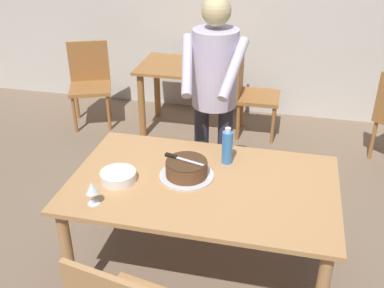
% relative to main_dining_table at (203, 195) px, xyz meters
% --- Properties ---
extents(ground_plane, '(14.00, 14.00, 0.00)m').
position_rel_main_dining_table_xyz_m(ground_plane, '(0.00, 0.00, -0.65)').
color(ground_plane, '#7A6651').
extents(main_dining_table, '(1.62, 1.00, 0.75)m').
position_rel_main_dining_table_xyz_m(main_dining_table, '(0.00, 0.00, 0.00)').
color(main_dining_table, tan).
rests_on(main_dining_table, ground_plane).
extents(cake_on_platter, '(0.34, 0.34, 0.11)m').
position_rel_main_dining_table_xyz_m(cake_on_platter, '(-0.11, 0.04, 0.15)').
color(cake_on_platter, silver).
rests_on(cake_on_platter, main_dining_table).
extents(cake_knife, '(0.27, 0.10, 0.02)m').
position_rel_main_dining_table_xyz_m(cake_knife, '(-0.18, 0.06, 0.22)').
color(cake_knife, silver).
rests_on(cake_knife, cake_on_platter).
extents(plate_stack, '(0.22, 0.22, 0.06)m').
position_rel_main_dining_table_xyz_m(plate_stack, '(-0.51, -0.10, 0.13)').
color(plate_stack, white).
rests_on(plate_stack, main_dining_table).
extents(wine_glass_near, '(0.08, 0.08, 0.14)m').
position_rel_main_dining_table_xyz_m(wine_glass_near, '(-0.56, -0.36, 0.20)').
color(wine_glass_near, silver).
rests_on(wine_glass_near, main_dining_table).
extents(water_bottle, '(0.07, 0.07, 0.25)m').
position_rel_main_dining_table_xyz_m(water_bottle, '(0.10, 0.27, 0.21)').
color(water_bottle, '#387AC6').
rests_on(water_bottle, main_dining_table).
extents(person_cutting_cake, '(0.47, 0.55, 1.72)m').
position_rel_main_dining_table_xyz_m(person_cutting_cake, '(-0.07, 0.71, 0.42)').
color(person_cutting_cake, '#2D2D38').
rests_on(person_cutting_cake, ground_plane).
extents(background_table, '(1.00, 0.70, 0.74)m').
position_rel_main_dining_table_xyz_m(background_table, '(-0.62, 2.13, -0.07)').
color(background_table, '#9E6633').
rests_on(background_table, ground_plane).
extents(background_chair_0, '(0.57, 0.57, 0.90)m').
position_rel_main_dining_table_xyz_m(background_chair_0, '(-1.72, 2.10, -0.16)').
color(background_chair_0, '#9E6633').
rests_on(background_chair_0, ground_plane).
extents(background_chair_3, '(0.44, 0.44, 0.90)m').
position_rel_main_dining_table_xyz_m(background_chair_3, '(0.06, 2.19, -0.16)').
color(background_chair_3, '#9E6633').
rests_on(background_chair_3, ground_plane).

